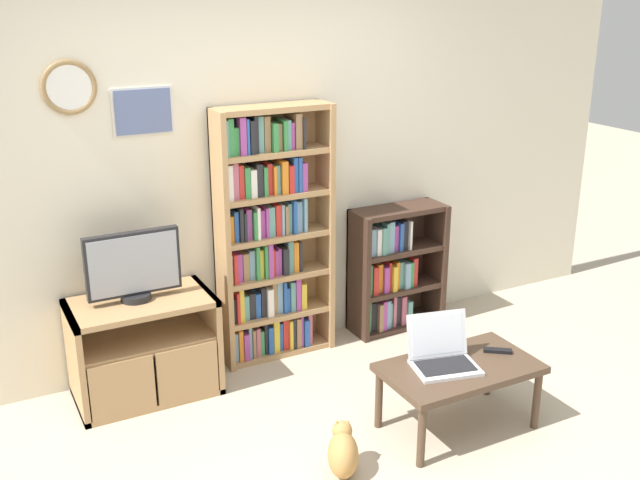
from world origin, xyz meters
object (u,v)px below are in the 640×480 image
Objects in this scene: coffee_table at (459,373)px; cat at (343,452)px; tv_stand at (145,348)px; laptop at (442,354)px; remote_near_laptop at (498,351)px; television at (133,267)px; bookshelf_short at (390,271)px; bookshelf_tall at (269,238)px.

cat is (-0.79, -0.08, -0.22)m from coffee_table.
tv_stand reaches higher than cat.
laptop reaches higher than remote_near_laptop.
television is 1.98m from coffee_table.
television is 2.18m from remote_near_laptop.
television reaches higher than cat.
laptop reaches higher than tv_stand.
tv_stand is 0.93× the size of bookshelf_short.
tv_stand reaches higher than coffee_table.
bookshelf_tall is at bearing 105.54° from cat.
television is 0.61× the size of bookshelf_short.
television is 0.93m from bookshelf_tall.
remote_near_laptop is at bearing -93.66° from bookshelf_short.
bookshelf_short reaches higher than cat.
cat is at bearing 131.61° from remote_near_laptop.
bookshelf_tall reaches higher than cat.
bookshelf_tall is (0.93, 0.12, -0.00)m from television.
bookshelf_short is 1.34m from laptop.
bookshelf_short reaches higher than coffee_table.
bookshelf_tall is (0.91, 0.16, 0.52)m from tv_stand.
television is 1.91m from bookshelf_short.
cat is at bearing -174.23° from coffee_table.
bookshelf_short is (1.85, 0.14, 0.13)m from tv_stand.
laptop reaches higher than cat.
bookshelf_tall is 3.36× the size of cat.
remote_near_laptop is (1.78, -1.18, -0.43)m from television.
bookshelf_tall is 1.02m from bookshelf_short.
bookshelf_tall is at bearing 69.35° from remote_near_laptop.
bookshelf_tall reaches higher than coffee_table.
laptop is (-0.09, 0.05, 0.11)m from coffee_table.
bookshelf_short is 1.84m from cat.
bookshelf_short reaches higher than tv_stand.
bookshelf_short is at bearing 32.41° from remote_near_laptop.
bookshelf_tall is at bearing 113.12° from coffee_table.
coffee_table is (1.48, -1.17, 0.03)m from tv_stand.
bookshelf_short is at bearing -1.29° from bookshelf_tall.
bookshelf_tall is 1.62m from remote_near_laptop.
coffee_table is 0.30m from remote_near_laptop.
remote_near_laptop is (0.86, -1.31, -0.43)m from bookshelf_tall.
laptop is at bearing -38.89° from tv_stand.
cat is at bearing -61.39° from tv_stand.
coffee_table is 2.13× the size of laptop.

